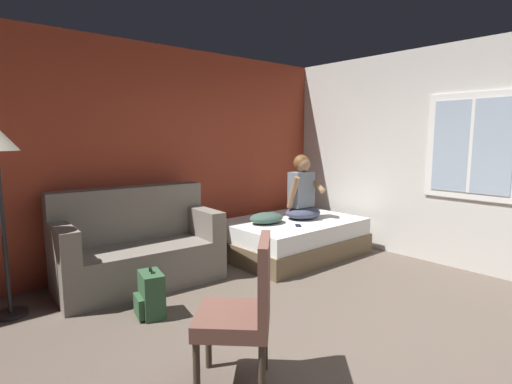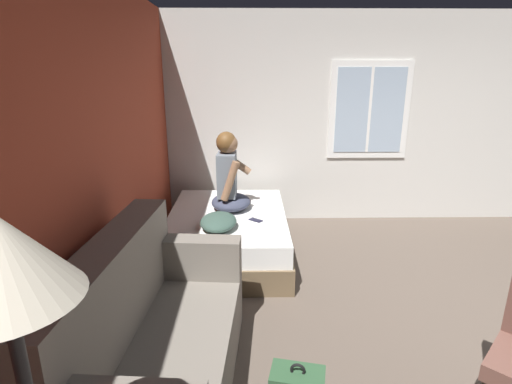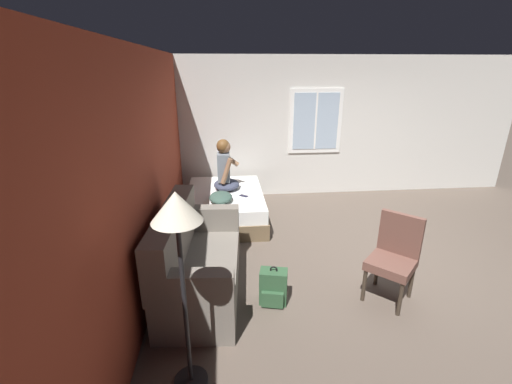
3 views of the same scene
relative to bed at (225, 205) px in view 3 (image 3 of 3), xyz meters
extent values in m
plane|color=brown|center=(-1.55, -2.20, -0.24)|extent=(40.00, 40.00, 0.00)
cube|color=#993823|center=(-1.55, 0.91, 1.11)|extent=(10.32, 0.16, 2.70)
cube|color=silver|center=(1.19, -2.20, 1.11)|extent=(0.16, 7.47, 2.70)
cube|color=white|center=(1.10, -1.80, 1.25)|extent=(0.02, 1.04, 1.24)
cube|color=#9EB2C6|center=(1.08, -1.80, 1.25)|extent=(0.01, 0.88, 1.08)
cube|color=white|center=(1.08, -1.80, 1.25)|extent=(0.01, 0.04, 1.08)
cube|color=brown|center=(0.00, 0.00, -0.11)|extent=(1.84, 1.31, 0.26)
cube|color=white|center=(0.00, 0.00, 0.13)|extent=(1.78, 1.27, 0.22)
cube|color=slate|center=(-2.06, 0.28, -0.02)|extent=(1.75, 0.92, 0.44)
cube|color=slate|center=(-2.04, 0.58, 0.50)|extent=(1.71, 0.36, 0.60)
cube|color=slate|center=(-2.82, 0.33, 0.36)|extent=(0.24, 0.81, 0.32)
cube|color=slate|center=(-1.30, 0.22, 0.36)|extent=(0.24, 0.81, 0.32)
cylinder|color=#382D23|center=(-2.39, -1.52, -0.04)|extent=(0.04, 0.04, 0.40)
cylinder|color=#382D23|center=(-2.66, -1.80, -0.04)|extent=(0.04, 0.04, 0.40)
cylinder|color=#382D23|center=(-2.11, -1.79, -0.04)|extent=(0.04, 0.04, 0.40)
cylinder|color=#382D23|center=(-2.38, -2.07, -0.04)|extent=(0.04, 0.04, 0.40)
cube|color=brown|center=(-2.38, -1.79, 0.21)|extent=(0.65, 0.65, 0.10)
cube|color=brown|center=(-2.24, -1.93, 0.50)|extent=(0.36, 0.37, 0.48)
ellipsoid|color=#383D51|center=(0.17, -0.04, 0.32)|extent=(0.53, 0.46, 0.16)
cube|color=slate|center=(0.17, 0.00, 0.64)|extent=(0.34, 0.21, 0.48)
cylinder|color=#936B4C|center=(-0.03, -0.04, 0.62)|extent=(0.09, 0.21, 0.44)
cylinder|color=#936B4C|center=(0.34, -0.08, 0.74)|extent=(0.09, 0.38, 0.29)
sphere|color=#936B4C|center=(0.17, -0.02, 0.99)|extent=(0.21, 0.21, 0.21)
ellipsoid|color=brown|center=(0.17, 0.00, 1.00)|extent=(0.23, 0.23, 0.23)
cube|color=#2D5133|center=(-2.32, -0.51, -0.04)|extent=(0.24, 0.33, 0.40)
cube|color=#2D5133|center=(-2.43, -0.48, -0.13)|extent=(0.10, 0.25, 0.18)
torus|color=black|center=(-2.32, -0.51, 0.18)|extent=(0.03, 0.09, 0.09)
ellipsoid|color=#385147|center=(-0.42, 0.06, 0.31)|extent=(0.49, 0.38, 0.14)
cube|color=black|center=(-0.22, -0.31, 0.25)|extent=(0.14, 0.15, 0.01)
cylinder|color=black|center=(-3.29, 0.32, -0.22)|extent=(0.28, 0.28, 0.03)
cylinder|color=black|center=(-3.29, 0.32, 0.52)|extent=(0.04, 0.04, 1.45)
cone|color=beige|center=(-3.29, 0.32, 1.35)|extent=(0.36, 0.36, 0.22)
camera|label=1|loc=(-3.83, -3.70, 1.36)|focal=28.00mm
camera|label=2|loc=(-4.12, -0.25, 1.76)|focal=28.00mm
camera|label=3|loc=(-5.47, -0.01, 2.25)|focal=24.00mm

